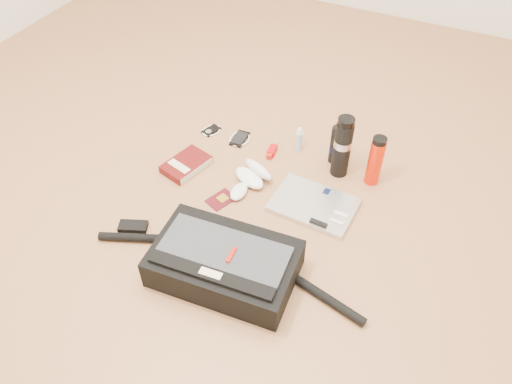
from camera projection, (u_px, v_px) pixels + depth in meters
ground at (252, 216)px, 2.03m from camera, size 4.00×4.00×0.00m
messenger_bag at (224, 263)px, 1.78m from camera, size 1.05×0.35×0.14m
laptop at (314, 205)px, 2.05m from camera, size 0.35×0.25×0.03m
book at (186, 165)px, 2.22m from camera, size 0.18×0.23×0.04m
passport at (221, 199)px, 2.09m from camera, size 0.12×0.14×0.01m
mouse at (239, 192)px, 2.10m from camera, size 0.07×0.11×0.04m
sunglasses_case at (254, 174)px, 2.16m from camera, size 0.20×0.19×0.09m
ipod at (211, 130)px, 2.41m from camera, size 0.10×0.10×0.01m
phone at (240, 139)px, 2.37m from camera, size 0.10×0.12×0.01m
inhaler at (272, 150)px, 2.30m from camera, size 0.04×0.11×0.03m
spray_bottle at (299, 140)px, 2.29m from camera, size 0.03×0.03×0.12m
aerosol_can at (335, 144)px, 2.20m from camera, size 0.05×0.05×0.20m
thermos_black at (342, 147)px, 2.11m from camera, size 0.10×0.10×0.29m
thermos_red at (375, 161)px, 2.09m from camera, size 0.07×0.07×0.24m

